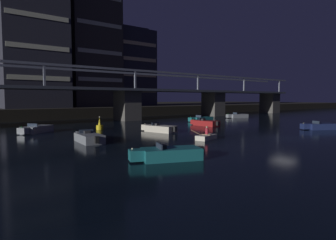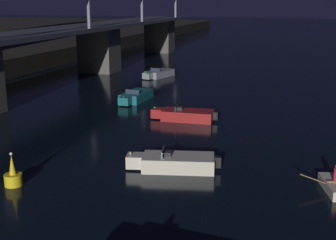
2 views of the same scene
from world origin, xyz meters
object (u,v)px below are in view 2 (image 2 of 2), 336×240
object	(u,v)px
speedboat_near_left	(135,96)
channel_buoy	(13,176)
speedboat_far_center	(174,162)
speedboat_mid_right	(185,115)
dinghy_with_paddler	(336,186)
speedboat_near_center	(158,74)

from	to	relation	value
speedboat_near_left	channel_buoy	xyz separation A→B (m)	(-20.38, -1.59, 0.06)
speedboat_near_left	speedboat_far_center	world-z (taller)	same
speedboat_near_left	speedboat_mid_right	xyz separation A→B (m)	(-5.30, -6.27, 0.00)
dinghy_with_paddler	speedboat_near_center	bearing A→B (deg)	33.58
speedboat_near_center	channel_buoy	distance (m)	33.77
speedboat_near_center	speedboat_far_center	distance (m)	30.91
speedboat_near_left	dinghy_with_paddler	xyz separation A→B (m)	(-16.08, -17.08, -0.14)
speedboat_near_center	channel_buoy	world-z (taller)	channel_buoy
speedboat_far_center	channel_buoy	distance (m)	8.46
speedboat_mid_right	speedboat_near_center	bearing A→B (deg)	25.01
speedboat_near_left	speedboat_mid_right	bearing A→B (deg)	-130.21
speedboat_near_left	channel_buoy	size ratio (longest dim) A/B	2.96
speedboat_near_center	speedboat_far_center	xyz separation A→B (m)	(-28.89, -11.00, 0.00)
speedboat_near_left	dinghy_with_paddler	world-z (taller)	dinghy_with_paddler
speedboat_near_center	channel_buoy	xyz separation A→B (m)	(-33.54, -3.94, 0.06)
speedboat_mid_right	dinghy_with_paddler	xyz separation A→B (m)	(-10.78, -10.80, -0.14)
speedboat_near_left	speedboat_near_center	world-z (taller)	same
speedboat_near_center	dinghy_with_paddler	bearing A→B (deg)	-146.42
speedboat_mid_right	speedboat_far_center	size ratio (longest dim) A/B	1.00
speedboat_near_center	speedboat_mid_right	distance (m)	20.38
speedboat_near_left	channel_buoy	distance (m)	20.44
speedboat_mid_right	speedboat_far_center	distance (m)	10.69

